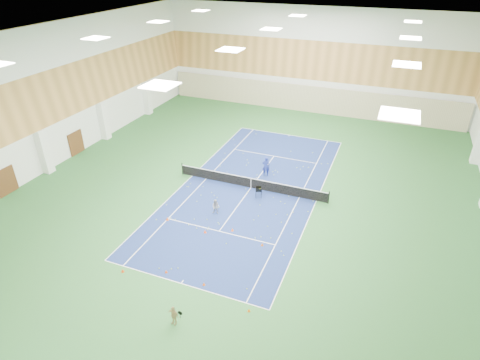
% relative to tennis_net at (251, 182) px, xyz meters
% --- Properties ---
extents(ground, '(40.00, 40.00, 0.00)m').
position_rel_tennis_net_xyz_m(ground, '(0.00, 0.00, -0.55)').
color(ground, '#29602C').
rests_on(ground, ground).
extents(room_shell, '(36.00, 40.00, 12.00)m').
position_rel_tennis_net_xyz_m(room_shell, '(0.00, 0.00, 5.45)').
color(room_shell, white).
rests_on(room_shell, ground).
extents(wood_cladding, '(36.00, 40.00, 8.00)m').
position_rel_tennis_net_xyz_m(wood_cladding, '(0.00, 0.00, 7.45)').
color(wood_cladding, '#C48C49').
rests_on(wood_cladding, room_shell).
extents(ceiling_light_grid, '(21.40, 25.40, 0.06)m').
position_rel_tennis_net_xyz_m(ceiling_light_grid, '(0.00, 0.00, 11.37)').
color(ceiling_light_grid, silver).
rests_on(ceiling_light_grid, room_shell).
extents(court_surface, '(10.97, 23.77, 0.01)m').
position_rel_tennis_net_xyz_m(court_surface, '(0.00, 0.00, -0.55)').
color(court_surface, navy).
rests_on(court_surface, ground).
extents(tennis_balls_scatter, '(10.57, 22.77, 0.07)m').
position_rel_tennis_net_xyz_m(tennis_balls_scatter, '(0.00, 0.00, -0.50)').
color(tennis_balls_scatter, '#B7DA25').
rests_on(tennis_balls_scatter, ground).
extents(tennis_net, '(12.80, 0.10, 1.10)m').
position_rel_tennis_net_xyz_m(tennis_net, '(0.00, 0.00, 0.00)').
color(tennis_net, black).
rests_on(tennis_net, ground).
extents(back_curtain, '(35.40, 0.16, 3.20)m').
position_rel_tennis_net_xyz_m(back_curtain, '(0.00, 19.75, 1.05)').
color(back_curtain, '#C6B793').
rests_on(back_curtain, ground).
extents(door_left_a, '(0.08, 1.80, 2.20)m').
position_rel_tennis_net_xyz_m(door_left_a, '(-17.92, -8.00, 0.55)').
color(door_left_a, '#593319').
rests_on(door_left_a, ground).
extents(door_left_b, '(0.08, 1.80, 2.20)m').
position_rel_tennis_net_xyz_m(door_left_b, '(-17.92, 0.00, 0.55)').
color(door_left_b, '#593319').
rests_on(door_left_b, ground).
extents(coach, '(0.76, 0.62, 1.81)m').
position_rel_tennis_net_xyz_m(coach, '(0.45, 2.52, 0.35)').
color(coach, navy).
rests_on(coach, ground).
extents(child_court, '(0.63, 0.52, 1.19)m').
position_rel_tennis_net_xyz_m(child_court, '(-1.13, -4.46, 0.05)').
color(child_court, '#9D9CA5').
rests_on(child_court, ground).
extents(child_apron, '(0.73, 0.38, 1.20)m').
position_rel_tennis_net_xyz_m(child_apron, '(1.09, -14.57, 0.05)').
color(child_apron, tan).
rests_on(child_apron, ground).
extents(ball_cart, '(0.66, 0.66, 0.89)m').
position_rel_tennis_net_xyz_m(ball_cart, '(1.05, -1.09, -0.11)').
color(ball_cart, black).
rests_on(ball_cart, ground).
extents(cone_svc_a, '(0.23, 0.23, 0.25)m').
position_rel_tennis_net_xyz_m(cone_svc_a, '(-4.07, -6.56, -0.43)').
color(cone_svc_a, '#EC4C0C').
rests_on(cone_svc_a, ground).
extents(cone_svc_b, '(0.21, 0.21, 0.23)m').
position_rel_tennis_net_xyz_m(cone_svc_b, '(-0.84, -6.92, -0.43)').
color(cone_svc_b, '#FE440D').
rests_on(cone_svc_b, ground).
extents(cone_svc_c, '(0.20, 0.20, 0.22)m').
position_rel_tennis_net_xyz_m(cone_svc_c, '(0.84, -6.01, -0.44)').
color(cone_svc_c, '#FF580D').
rests_on(cone_svc_c, ground).
extents(cone_svc_d, '(0.20, 0.20, 0.21)m').
position_rel_tennis_net_xyz_m(cone_svc_d, '(3.32, -6.78, -0.44)').
color(cone_svc_d, '#DB5C0B').
rests_on(cone_svc_d, ground).
extents(cone_base_a, '(0.20, 0.20, 0.22)m').
position_rel_tennis_net_xyz_m(cone_base_a, '(-3.80, -12.32, -0.44)').
color(cone_base_a, '#D73D0B').
rests_on(cone_base_a, ground).
extents(cone_base_b, '(0.19, 0.19, 0.21)m').
position_rel_tennis_net_xyz_m(cone_base_b, '(-1.29, -11.39, -0.45)').
color(cone_base_b, '#F4530C').
rests_on(cone_base_b, ground).
extents(cone_base_c, '(0.19, 0.19, 0.20)m').
position_rel_tennis_net_xyz_m(cone_base_c, '(1.32, -11.49, -0.45)').
color(cone_base_c, '#FE5D0D').
rests_on(cone_base_c, ground).
extents(cone_base_d, '(0.17, 0.17, 0.19)m').
position_rel_tennis_net_xyz_m(cone_base_d, '(4.46, -12.37, -0.45)').
color(cone_base_d, orange).
rests_on(cone_base_d, ground).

